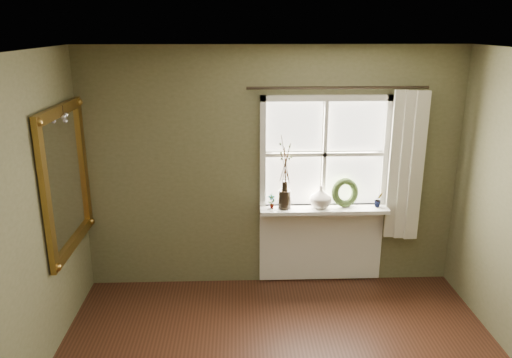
{
  "coord_description": "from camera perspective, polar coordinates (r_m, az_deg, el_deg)",
  "views": [
    {
      "loc": [
        -0.36,
        -2.83,
        2.78
      ],
      "look_at": [
        -0.2,
        1.55,
        1.42
      ],
      "focal_mm": 35.0,
      "sensor_mm": 36.0,
      "label": 1
    }
  ],
  "objects": [
    {
      "name": "curtain_rod",
      "position": [
        5.14,
        9.37,
        10.26
      ],
      "size": [
        1.84,
        0.03,
        0.03
      ],
      "primitive_type": "cylinder",
      "rotation": [
        0.0,
        1.57,
        0.0
      ],
      "color": "black",
      "rests_on": "wall_back"
    },
    {
      "name": "window_frame",
      "position": [
        5.3,
        7.82,
        2.84
      ],
      "size": [
        1.36,
        0.06,
        1.24
      ],
      "color": "white",
      "rests_on": "wall_back"
    },
    {
      "name": "wall_back",
      "position": [
        5.35,
        1.81,
        1.13
      ],
      "size": [
        4.0,
        0.1,
        2.6
      ],
      "primitive_type": "cube",
      "color": "#646342",
      "rests_on": "ground"
    },
    {
      "name": "wreath",
      "position": [
        5.41,
        10.12,
        -1.86
      ],
      "size": [
        0.34,
        0.23,
        0.32
      ],
      "primitive_type": "torus",
      "rotation": [
        1.36,
        0.0,
        0.32
      ],
      "color": "#33471F",
      "rests_on": "window_sill"
    },
    {
      "name": "dark_jug",
      "position": [
        5.28,
        3.29,
        -2.32
      ],
      "size": [
        0.15,
        0.15,
        0.2
      ],
      "primitive_type": "cylinder",
      "rotation": [
        0.0,
        0.0,
        -0.15
      ],
      "color": "black",
      "rests_on": "window_sill"
    },
    {
      "name": "cream_vase",
      "position": [
        5.32,
        7.4,
        -2.04
      ],
      "size": [
        0.28,
        0.28,
        0.24
      ],
      "primitive_type": "imported",
      "rotation": [
        0.0,
        0.0,
        -0.23
      ],
      "color": "beige",
      "rests_on": "window_sill"
    },
    {
      "name": "window_apron",
      "position": [
        5.64,
        7.4,
        -7.24
      ],
      "size": [
        1.36,
        0.04,
        0.88
      ],
      "primitive_type": "cube",
      "color": "white",
      "rests_on": "ground"
    },
    {
      "name": "ceiling",
      "position": [
        2.86,
        5.26,
        13.47
      ],
      "size": [
        4.5,
        4.5,
        0.0
      ],
      "primitive_type": "plane",
      "color": "silver",
      "rests_on": "ground"
    },
    {
      "name": "curtain",
      "position": [
        5.45,
        16.69,
        1.4
      ],
      "size": [
        0.36,
        0.12,
        1.59
      ],
      "primitive_type": "cube",
      "color": "beige",
      "rests_on": "wall_back"
    },
    {
      "name": "potted_plant_left",
      "position": [
        5.27,
        1.8,
        -2.57
      ],
      "size": [
        0.09,
        0.08,
        0.15
      ],
      "primitive_type": "imported",
      "rotation": [
        0.0,
        0.0,
        0.3
      ],
      "color": "#33471F",
      "rests_on": "window_sill"
    },
    {
      "name": "potted_plant_right",
      "position": [
        5.47,
        13.81,
        -2.31
      ],
      "size": [
        0.1,
        0.09,
        0.16
      ],
      "primitive_type": "imported",
      "rotation": [
        0.0,
        0.0,
        0.24
      ],
      "color": "#33471F",
      "rests_on": "window_sill"
    },
    {
      "name": "window_sill",
      "position": [
        5.37,
        7.77,
        -3.45
      ],
      "size": [
        1.36,
        0.26,
        0.04
      ],
      "primitive_type": "cube",
      "color": "white",
      "rests_on": "wall_back"
    },
    {
      "name": "gilt_mirror",
      "position": [
        4.96,
        -20.88,
        0.02
      ],
      "size": [
        0.1,
        1.16,
        1.38
      ],
      "color": "white",
      "rests_on": "wall_left"
    }
  ]
}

